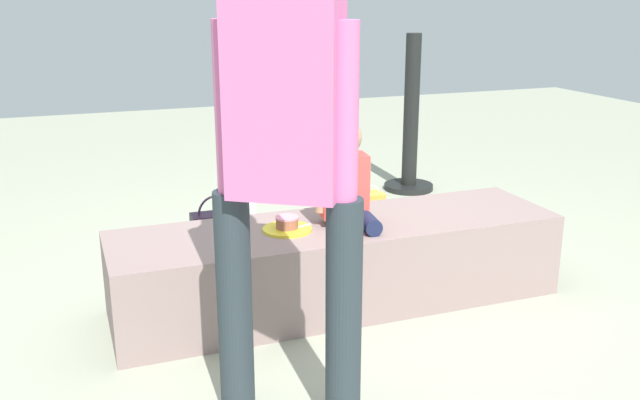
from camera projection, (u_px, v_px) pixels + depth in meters
ground_plane at (338, 302)px, 3.32m from camera, size 12.00×12.00×0.00m
concrete_ledge at (339, 264)px, 3.27m from camera, size 2.07×0.56×0.39m
child_seated at (345, 179)px, 3.14m from camera, size 0.28×0.33×0.48m
adult_standing at (286, 131)px, 2.15m from camera, size 0.43×0.36×1.66m
cake_plate at (287, 226)px, 3.11m from camera, size 0.22×0.22×0.07m
gift_bag at (363, 216)px, 4.13m from camera, size 0.23×0.12×0.33m
railing_post at (411, 133)px, 5.09m from camera, size 0.36×0.36×1.13m
water_bottle_near_gift at (252, 213)px, 4.35m from camera, size 0.06×0.06×0.20m
party_cup_red at (340, 249)px, 3.85m from camera, size 0.07×0.07×0.12m
handbag_black_leather at (218, 234)px, 3.86m from camera, size 0.28×0.13×0.36m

